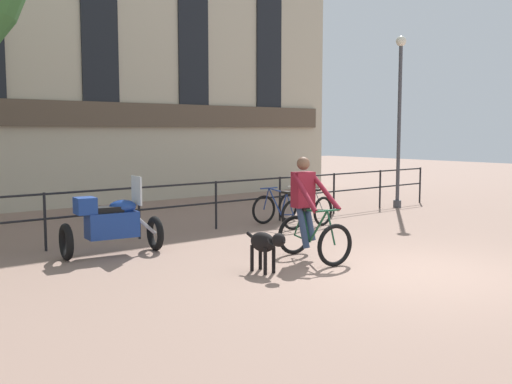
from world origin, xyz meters
name	(u,v)px	position (x,y,z in m)	size (l,w,h in m)	color
ground_plane	(418,272)	(0.00, 0.00, 0.00)	(60.00, 60.00, 0.00)	#8E7060
canal_railing	(216,197)	(0.00, 5.20, 0.71)	(15.05, 0.05, 1.05)	black
building_facade	(94,22)	(0.00, 10.99, 5.21)	(18.00, 0.72, 10.46)	#BCB299
cyclist_with_bike	(309,213)	(-0.60, 1.75, 0.76)	(0.84, 1.26, 1.70)	black
dog	(266,243)	(-1.82, 1.44, 0.45)	(0.26, 0.89, 0.65)	black
parked_motorcycle	(111,223)	(-3.02, 4.11, 0.56)	(1.76, 0.85, 1.35)	black
parked_bicycle_near_lamp	(278,211)	(1.23, 4.54, 0.36)	(0.72, 1.15, 0.86)	black
parked_bicycle_mid_left	(305,208)	(2.07, 4.54, 0.36)	(0.77, 1.17, 0.86)	black
street_lamp	(399,113)	(6.07, 4.94, 2.63)	(0.28, 0.28, 4.70)	#424247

